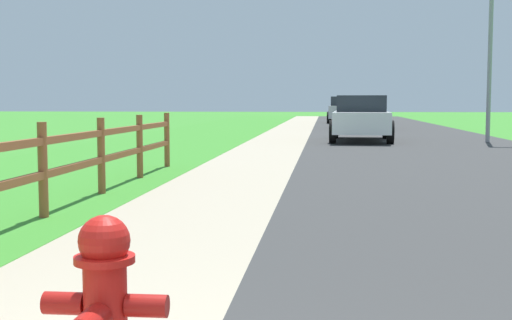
{
  "coord_description": "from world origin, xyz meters",
  "views": [
    {
      "loc": [
        0.62,
        -1.58,
        1.35
      ],
      "look_at": [
        -0.5,
        9.4,
        0.4
      ],
      "focal_mm": 48.05,
      "sensor_mm": 36.0,
      "label": 1
    }
  ],
  "objects_px": {
    "parked_suv_white": "(361,117)",
    "parked_car_silver": "(344,109)",
    "street_lamp": "(494,15)",
    "fire_hydrant": "(104,298)",
    "parked_car_black": "(358,113)"
  },
  "relations": [
    {
      "from": "parked_suv_white",
      "to": "parked_car_silver",
      "type": "bearing_deg",
      "value": 90.25
    },
    {
      "from": "fire_hydrant",
      "to": "street_lamp",
      "type": "xyz_separation_m",
      "value": [
        6.49,
        20.21,
        3.74
      ]
    },
    {
      "from": "street_lamp",
      "to": "parked_suv_white",
      "type": "bearing_deg",
      "value": 176.76
    },
    {
      "from": "fire_hydrant",
      "to": "parked_car_black",
      "type": "xyz_separation_m",
      "value": [
        2.62,
        31.15,
        0.33
      ]
    },
    {
      "from": "parked_car_silver",
      "to": "street_lamp",
      "type": "xyz_separation_m",
      "value": [
        4.33,
        -19.87,
        3.33
      ]
    },
    {
      "from": "parked_suv_white",
      "to": "street_lamp",
      "type": "relative_size",
      "value": 0.7
    },
    {
      "from": "parked_car_black",
      "to": "parked_car_silver",
      "type": "distance_m",
      "value": 8.94
    },
    {
      "from": "street_lamp",
      "to": "fire_hydrant",
      "type": "bearing_deg",
      "value": -107.79
    },
    {
      "from": "street_lamp",
      "to": "parked_car_silver",
      "type": "bearing_deg",
      "value": 102.31
    },
    {
      "from": "fire_hydrant",
      "to": "parked_suv_white",
      "type": "height_order",
      "value": "parked_suv_white"
    },
    {
      "from": "parked_car_silver",
      "to": "street_lamp",
      "type": "bearing_deg",
      "value": -77.69
    },
    {
      "from": "parked_car_silver",
      "to": "street_lamp",
      "type": "height_order",
      "value": "street_lamp"
    },
    {
      "from": "fire_hydrant",
      "to": "street_lamp",
      "type": "distance_m",
      "value": 21.55
    },
    {
      "from": "parked_car_black",
      "to": "street_lamp",
      "type": "relative_size",
      "value": 0.61
    },
    {
      "from": "fire_hydrant",
      "to": "parked_car_black",
      "type": "height_order",
      "value": "parked_car_black"
    }
  ]
}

